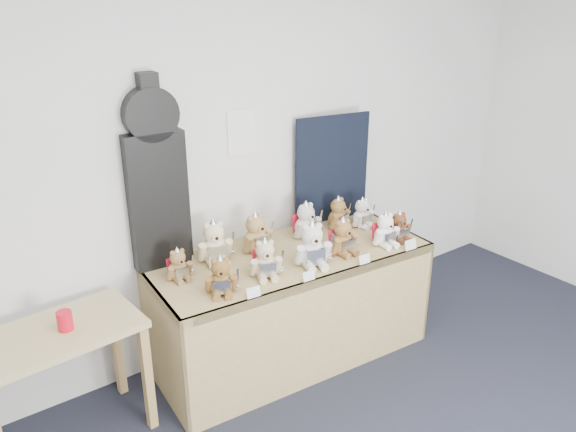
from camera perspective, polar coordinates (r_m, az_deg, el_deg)
room_shell at (r=3.71m, az=-4.73°, el=8.46°), size 6.00×6.00×6.00m
display_table at (r=3.72m, az=0.86°, el=-6.59°), size 1.91×0.91×0.77m
side_table at (r=3.31m, az=-22.33°, el=-12.55°), size 0.90×0.55×0.72m
guitar_case at (r=3.44m, az=-13.26°, el=3.94°), size 0.37×0.13×1.19m
navy_board at (r=4.13m, az=4.50°, el=4.78°), size 0.59×0.12×0.80m
red_cup at (r=3.21m, az=-21.72°, el=-9.85°), size 0.08×0.08×0.11m
teddy_front_far_left at (r=3.22m, az=-6.83°, el=-6.23°), size 0.20×0.20×0.26m
teddy_front_left at (r=3.38m, az=-2.32°, el=-4.50°), size 0.22×0.21×0.27m
teddy_front_centre at (r=3.50m, az=2.47°, el=-3.10°), size 0.26×0.25×0.32m
teddy_front_right at (r=3.68m, az=5.60°, el=-2.26°), size 0.22×0.18×0.27m
teddy_front_far_right at (r=3.84m, az=9.85°, el=-1.50°), size 0.21×0.18×0.26m
teddy_front_end at (r=3.94m, az=11.23°, el=-1.17°), size 0.19×0.16×0.23m
teddy_back_left at (r=3.58m, az=-7.48°, el=-2.79°), size 0.25×0.23×0.31m
teddy_back_centre_left at (r=3.69m, az=-3.24°, el=-1.90°), size 0.25×0.21×0.30m
teddy_back_centre_right at (r=3.90m, az=1.88°, el=-0.62°), size 0.23×0.20×0.29m
teddy_back_right at (r=4.08m, az=5.15°, el=0.18°), size 0.22×0.19×0.26m
teddy_back_end at (r=4.12m, az=7.56°, el=0.20°), size 0.20×0.16×0.24m
teddy_back_far_left at (r=3.42m, az=-11.06°, el=-4.99°), size 0.18×0.15×0.22m
entry_card_a at (r=3.19m, az=-3.53°, el=-7.74°), size 0.09×0.03×0.06m
entry_card_b at (r=3.36m, az=2.12°, el=-6.11°), size 0.08×0.02×0.06m
entry_card_c at (r=3.59m, az=7.78°, el=-4.36°), size 0.08×0.02×0.06m
entry_card_d at (r=3.83m, az=12.35°, el=-2.86°), size 0.10×0.03×0.07m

